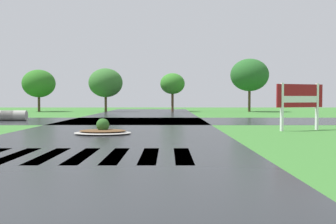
% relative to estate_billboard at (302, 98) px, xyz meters
% --- Properties ---
extents(asphalt_roadway, '(9.57, 80.00, 0.01)m').
position_rel_estate_billboard_xyz_m(asphalt_roadway, '(-8.60, -3.95, -1.53)').
color(asphalt_roadway, '#232628').
rests_on(asphalt_roadway, ground).
extents(asphalt_cross_road, '(90.00, 8.61, 0.01)m').
position_rel_estate_billboard_xyz_m(asphalt_cross_road, '(-8.60, 7.86, -1.53)').
color(asphalt_cross_road, '#232628').
rests_on(asphalt_cross_road, ground).
extents(crosswalk_stripes, '(5.85, 3.08, 0.01)m').
position_rel_estate_billboard_xyz_m(crosswalk_stripes, '(-8.60, -8.20, -1.53)').
color(crosswalk_stripes, white).
rests_on(crosswalk_stripes, ground).
extents(estate_billboard, '(2.50, 1.03, 2.26)m').
position_rel_estate_billboard_xyz_m(estate_billboard, '(0.00, 0.00, 0.00)').
color(estate_billboard, white).
rests_on(estate_billboard, ground).
extents(median_island, '(2.44, 1.84, 0.68)m').
position_rel_estate_billboard_xyz_m(median_island, '(-9.10, -1.97, -1.39)').
color(median_island, '#9E9B93').
rests_on(median_island, ground).
extents(drainage_pipe_stack, '(2.51, 0.82, 0.71)m').
position_rel_estate_billboard_xyz_m(drainage_pipe_stack, '(-17.23, 7.96, -1.18)').
color(drainage_pipe_stack, '#9E9B93').
rests_on(drainage_pipe_stack, ground).
extents(background_treeline, '(35.22, 4.67, 6.02)m').
position_rel_estate_billboard_xyz_m(background_treeline, '(-10.43, 26.01, 2.07)').
color(background_treeline, '#4C3823').
rests_on(background_treeline, ground).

